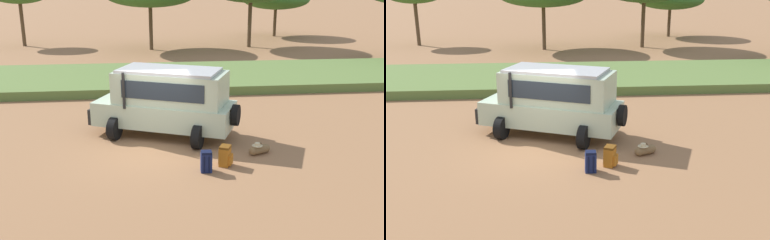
# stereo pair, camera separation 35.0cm
# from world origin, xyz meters

# --- Properties ---
(ground_plane) EXTENTS (320.00, 320.00, 0.00)m
(ground_plane) POSITION_xyz_m (0.00, 0.00, 0.00)
(ground_plane) COLOR #936642
(grass_bank) EXTENTS (120.00, 7.00, 0.44)m
(grass_bank) POSITION_xyz_m (0.00, 10.32, 0.22)
(grass_bank) COLOR #5B7538
(grass_bank) RESTS_ON ground_plane
(safari_vehicle) EXTENTS (5.38, 3.82, 2.44)m
(safari_vehicle) POSITION_xyz_m (0.56, 1.41, 1.29)
(safari_vehicle) COLOR #B2C6A8
(safari_vehicle) RESTS_ON ground_plane
(backpack_beside_front_wheel) EXTENTS (0.33, 0.39, 0.64)m
(backpack_beside_front_wheel) POSITION_xyz_m (1.50, -1.95, 0.31)
(backpack_beside_front_wheel) COLOR navy
(backpack_beside_front_wheel) RESTS_ON ground_plane
(backpack_cluster_center) EXTENTS (0.48, 0.48, 0.63)m
(backpack_cluster_center) POSITION_xyz_m (2.14, -1.56, 0.31)
(backpack_cluster_center) COLOR #B26619
(backpack_cluster_center) RESTS_ON ground_plane
(duffel_bag_low_black_case) EXTENTS (0.75, 0.48, 0.39)m
(duffel_bag_low_black_case) POSITION_xyz_m (3.41, -0.75, 0.15)
(duffel_bag_low_black_case) COLOR brown
(duffel_bag_low_black_case) RESTS_ON ground_plane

